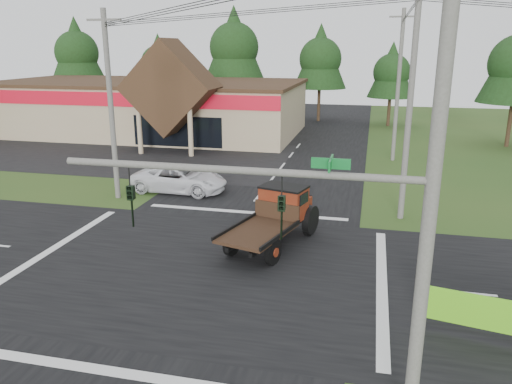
% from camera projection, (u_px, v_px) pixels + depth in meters
% --- Properties ---
extents(ground, '(120.00, 120.00, 0.00)m').
position_uv_depth(ground, '(203.00, 267.00, 20.08)').
color(ground, '#294B1B').
rests_on(ground, ground).
extents(road_ns, '(12.00, 120.00, 0.02)m').
position_uv_depth(road_ns, '(203.00, 267.00, 20.07)').
color(road_ns, black).
rests_on(road_ns, ground).
extents(road_ew, '(120.00, 12.00, 0.02)m').
position_uv_depth(road_ew, '(203.00, 267.00, 20.07)').
color(road_ew, black).
rests_on(road_ew, ground).
extents(parking_apron, '(28.00, 14.00, 0.02)m').
position_uv_depth(parking_apron, '(117.00, 154.00, 40.88)').
color(parking_apron, black).
rests_on(parking_apron, ground).
extents(cvs_building, '(30.40, 18.20, 9.19)m').
position_uv_depth(cvs_building, '(150.00, 106.00, 50.36)').
color(cvs_building, tan).
rests_on(cvs_building, ground).
extents(traffic_signal_mast, '(8.12, 0.24, 7.00)m').
position_uv_depth(traffic_signal_mast, '(342.00, 248.00, 10.56)').
color(traffic_signal_mast, '#595651').
rests_on(traffic_signal_mast, ground).
extents(utility_pole_nr, '(2.00, 0.30, 11.00)m').
position_uv_depth(utility_pole_nr, '(431.00, 199.00, 9.85)').
color(utility_pole_nr, '#595651').
rests_on(utility_pole_nr, ground).
extents(utility_pole_nw, '(2.00, 0.30, 10.50)m').
position_uv_depth(utility_pole_nw, '(111.00, 105.00, 27.79)').
color(utility_pole_nw, '#595651').
rests_on(utility_pole_nw, ground).
extents(utility_pole_ne, '(2.00, 0.30, 11.50)m').
position_uv_depth(utility_pole_ne, '(410.00, 103.00, 24.16)').
color(utility_pole_ne, '#595651').
rests_on(utility_pole_ne, ground).
extents(utility_pole_n, '(2.00, 0.30, 11.20)m').
position_uv_depth(utility_pole_n, '(398.00, 85.00, 37.28)').
color(utility_pole_n, '#595651').
rests_on(utility_pole_n, ground).
extents(tree_row_a, '(6.72, 6.72, 12.12)m').
position_uv_depth(tree_row_a, '(77.00, 50.00, 61.74)').
color(tree_row_a, '#332316').
rests_on(tree_row_a, ground).
extents(tree_row_b, '(5.60, 5.60, 10.10)m').
position_uv_depth(tree_row_b, '(159.00, 62.00, 61.81)').
color(tree_row_b, '#332316').
rests_on(tree_row_b, ground).
extents(tree_row_c, '(7.28, 7.28, 13.13)m').
position_uv_depth(tree_row_c, '(234.00, 45.00, 58.13)').
color(tree_row_c, '#332316').
rests_on(tree_row_c, ground).
extents(tree_row_d, '(6.16, 6.16, 11.11)m').
position_uv_depth(tree_row_d, '(320.00, 57.00, 57.26)').
color(tree_row_d, '#332316').
rests_on(tree_row_d, ground).
extents(tree_row_e, '(5.04, 5.04, 9.09)m').
position_uv_depth(tree_row_e, '(392.00, 70.00, 54.02)').
color(tree_row_e, '#332316').
rests_on(tree_row_e, ground).
extents(antique_flatbed_truck, '(3.85, 6.39, 2.51)m').
position_uv_depth(antique_flatbed_truck, '(271.00, 219.00, 21.89)').
color(antique_flatbed_truck, '#621C0E').
rests_on(antique_flatbed_truck, ground).
extents(roadside_banner, '(4.42, 1.01, 1.53)m').
position_uv_depth(roadside_banner, '(503.00, 321.00, 14.65)').
color(roadside_banner, '#5FBE19').
rests_on(roadside_banner, ground).
extents(white_pickup, '(5.82, 2.83, 1.59)m').
position_uv_depth(white_pickup, '(180.00, 179.00, 30.29)').
color(white_pickup, white).
rests_on(white_pickup, ground).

